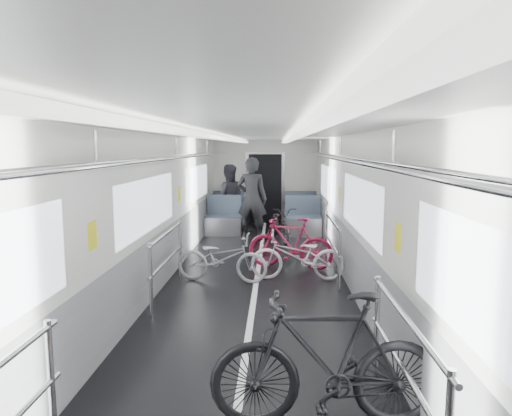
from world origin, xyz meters
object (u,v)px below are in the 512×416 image
Objects in this scene: bike_right_near at (327,360)px; person_standing at (252,199)px; bike_left_far at (222,258)px; bike_right_mid at (298,256)px; bike_aisle at (280,224)px; bike_right_far at (290,243)px; person_seated at (229,198)px.

person_standing is at bearing -175.86° from bike_right_near.
bike_left_far is 1.26m from bike_right_mid.
bike_left_far is 0.83× the size of bike_right_near.
bike_right_near is at bearing 108.29° from person_standing.
bike_aisle reaches higher than bike_right_mid.
bike_right_mid is 0.79× the size of person_standing.
bike_left_far is at bearing 95.56° from person_standing.
bike_right_near is at bearing -102.09° from bike_aisle.
person_standing is (0.31, 3.45, 0.59)m from bike_left_far.
bike_right_far is (-0.14, 4.75, -0.08)m from bike_right_near.
bike_right_far reaches higher than bike_aisle.
bike_right_near reaches higher than bike_left_far.
bike_right_far is 2.48m from bike_aisle.
bike_aisle reaches higher than bike_left_far.
person_seated is (-1.34, 1.23, 0.47)m from bike_aisle.
person_standing is at bearing -148.40° from bike_right_far.
person_standing is 1.33m from person_seated.
bike_right_mid is (-0.03, 4.01, -0.14)m from bike_right_near.
bike_right_mid is 3.49m from person_standing.
person_standing is at bearing 156.89° from bike_aisle.
bike_right_far is (1.15, 0.88, 0.07)m from bike_left_far.
person_standing reaches higher than bike_right_far.
bike_right_mid is 0.89× the size of person_seated.
bike_right_far is 2.75m from person_standing.
bike_left_far is 0.86× the size of person_seated.
bike_left_far is 0.97× the size of bike_right_far.
bike_right_near reaches higher than bike_right_far.
bike_right_near is 1.17× the size of bike_right_far.
person_standing is (-0.97, 7.33, 0.44)m from bike_right_near.
bike_left_far is at bearing -165.06° from bike_right_near.
bike_right_far is (-0.10, 0.74, 0.06)m from bike_right_mid.
bike_right_near is 1.16× the size of bike_aisle.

